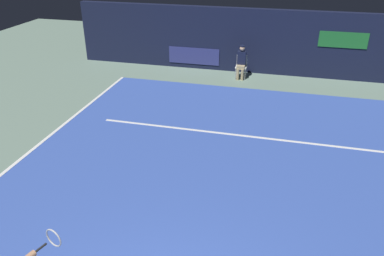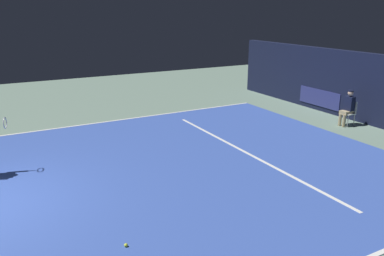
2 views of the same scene
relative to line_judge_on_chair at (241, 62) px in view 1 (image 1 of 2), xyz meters
name	(u,v)px [view 1 (image 1 of 2)]	position (x,y,z in m)	size (l,w,h in m)	color
ground_plane	(225,174)	(0.61, -7.06, -0.69)	(31.59, 31.59, 0.00)	slate
court_surface	(225,174)	(0.61, -7.06, -0.68)	(10.62, 11.86, 0.01)	#3856B2
line_sideline_right	(35,147)	(-4.65, -7.06, -0.67)	(0.10, 11.86, 0.01)	white
line_service	(238,135)	(0.61, -4.98, -0.67)	(8.29, 0.10, 0.01)	white
back_wall	(260,42)	(0.61, 0.92, 0.61)	(15.70, 0.33, 2.60)	#141933
line_judge_on_chair	(241,62)	(0.00, 0.00, 0.00)	(0.45, 0.54, 1.32)	white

